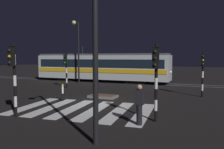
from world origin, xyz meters
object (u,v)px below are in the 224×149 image
at_px(traffic_light_kerb_mid_left, 13,69).
at_px(pedestrian_waiting_at_kerb, 139,104).
at_px(bollard_island_edge, 63,93).
at_px(traffic_light_corner_far_right, 203,67).
at_px(traffic_light_corner_far_left, 66,65).
at_px(traffic_light_corner_near_right, 156,71).
at_px(tram, 101,67).
at_px(street_lamp_trackside_left, 77,44).

bearing_deg(traffic_light_kerb_mid_left, pedestrian_waiting_at_kerb, 9.63).
bearing_deg(bollard_island_edge, pedestrian_waiting_at_kerb, -28.67).
bearing_deg(traffic_light_corner_far_right, pedestrian_waiting_at_kerb, -105.50).
xyz_separation_m(traffic_light_corner_far_left, traffic_light_corner_far_right, (11.69, -0.54, -0.01)).
relative_size(traffic_light_corner_near_right, bollard_island_edge, 3.05).
bearing_deg(traffic_light_corner_near_right, bollard_island_edge, 158.80).
height_order(traffic_light_corner_far_left, bollard_island_edge, traffic_light_corner_far_left).
height_order(traffic_light_corner_near_right, traffic_light_kerb_mid_left, traffic_light_kerb_mid_left).
bearing_deg(traffic_light_corner_near_right, traffic_light_kerb_mid_left, -164.59).
height_order(traffic_light_kerb_mid_left, bollard_island_edge, traffic_light_kerb_mid_left).
bearing_deg(traffic_light_corner_near_right, tram, 122.97).
height_order(traffic_light_kerb_mid_left, street_lamp_trackside_left, street_lamp_trackside_left).
bearing_deg(traffic_light_corner_near_right, street_lamp_trackside_left, 132.40).
distance_m(traffic_light_kerb_mid_left, bollard_island_edge, 4.60).
distance_m(traffic_light_kerb_mid_left, traffic_light_corner_far_right, 12.30).
relative_size(traffic_light_kerb_mid_left, traffic_light_corner_far_right, 1.08).
xyz_separation_m(traffic_light_corner_near_right, traffic_light_corner_far_right, (1.79, 7.53, -0.11)).
relative_size(street_lamp_trackside_left, pedestrian_waiting_at_kerb, 3.93).
bearing_deg(tram, bollard_island_edge, -76.54).
distance_m(traffic_light_kerb_mid_left, street_lamp_trackside_left, 14.86).
xyz_separation_m(traffic_light_corner_far_left, pedestrian_waiting_at_kerb, (9.40, -8.83, -1.25)).
relative_size(traffic_light_corner_far_left, pedestrian_waiting_at_kerb, 1.89).
height_order(traffic_light_kerb_mid_left, traffic_light_corner_far_left, traffic_light_kerb_mid_left).
height_order(street_lamp_trackside_left, tram, street_lamp_trackside_left).
xyz_separation_m(traffic_light_corner_far_left, tram, (0.56, 6.34, -0.38)).
bearing_deg(tram, traffic_light_corner_near_right, -57.03).
height_order(traffic_light_corner_far_right, street_lamp_trackside_left, street_lamp_trackside_left).
height_order(traffic_light_corner_far_right, tram, tram).
bearing_deg(tram, traffic_light_corner_far_left, -95.06).
distance_m(traffic_light_corner_near_right, street_lamp_trackside_left, 16.62).
height_order(traffic_light_corner_near_right, pedestrian_waiting_at_kerb, traffic_light_corner_near_right).
relative_size(traffic_light_corner_near_right, traffic_light_corner_far_right, 1.05).
distance_m(tram, pedestrian_waiting_at_kerb, 17.57).
bearing_deg(street_lamp_trackside_left, tram, 51.54).
xyz_separation_m(traffic_light_corner_near_right, traffic_light_kerb_mid_left, (-6.30, -1.74, 0.05)).
xyz_separation_m(traffic_light_corner_near_right, tram, (-9.34, 14.41, -0.48)).
height_order(tram, bollard_island_edge, tram).
bearing_deg(bollard_island_edge, traffic_light_corner_far_left, 121.53).
height_order(traffic_light_corner_near_right, traffic_light_corner_far_left, traffic_light_corner_near_right).
xyz_separation_m(traffic_light_corner_far_right, street_lamp_trackside_left, (-12.91, 4.65, 2.18)).
xyz_separation_m(traffic_light_corner_far_right, tram, (-11.13, 6.88, -0.37)).
distance_m(pedestrian_waiting_at_kerb, bollard_island_edge, 6.84).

